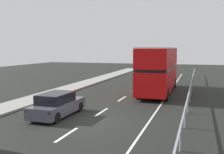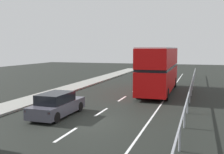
{
  "view_description": "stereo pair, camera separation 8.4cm",
  "coord_description": "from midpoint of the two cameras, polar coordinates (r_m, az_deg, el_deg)",
  "views": [
    {
      "loc": [
        6.07,
        -14.55,
        4.21
      ],
      "look_at": [
        -0.18,
        5.23,
        2.04
      ],
      "focal_mm": 44.37,
      "sensor_mm": 36.0,
      "label": 1
    },
    {
      "loc": [
        6.15,
        -14.52,
        4.21
      ],
      "look_at": [
        -0.18,
        5.23,
        2.04
      ],
      "focal_mm": 44.37,
      "sensor_mm": 36.0,
      "label": 2
    }
  ],
  "objects": [
    {
      "name": "ground_plane",
      "position": [
        16.33,
        -4.93,
        -9.18
      ],
      "size": [
        73.83,
        120.0,
        0.1
      ],
      "primitive_type": "cube",
      "color": "black"
    },
    {
      "name": "lane_paint_markings",
      "position": [
        23.66,
        7.77,
        -4.33
      ],
      "size": [
        3.57,
        46.0,
        0.01
      ],
      "color": "silver",
      "rests_on": "ground"
    },
    {
      "name": "bridge_side_railing",
      "position": [
        23.77,
        15.98,
        -2.26
      ],
      "size": [
        0.1,
        42.0,
        1.12
      ],
      "color": "gray",
      "rests_on": "ground"
    },
    {
      "name": "double_decker_bus_red",
      "position": [
        26.62,
        9.78,
        1.74
      ],
      "size": [
        2.71,
        11.1,
        4.27
      ],
      "rotation": [
        0.0,
        0.0,
        0.01
      ],
      "color": "red",
      "rests_on": "ground"
    },
    {
      "name": "hatchback_car_near",
      "position": [
        17.57,
        -11.14,
        -5.66
      ],
      "size": [
        1.82,
        4.52,
        1.48
      ],
      "rotation": [
        0.0,
        0.0,
        -0.01
      ],
      "color": "#464551",
      "rests_on": "ground"
    }
  ]
}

